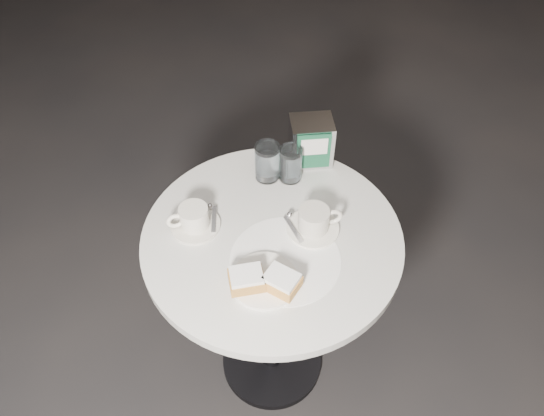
{
  "coord_description": "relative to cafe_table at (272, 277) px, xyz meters",
  "views": [
    {
      "loc": [
        -0.01,
        -0.9,
        1.84
      ],
      "look_at": [
        0.0,
        0.02,
        0.83
      ],
      "focal_mm": 35.0,
      "sensor_mm": 36.0,
      "label": 1
    }
  ],
  "objects": [
    {
      "name": "coffee_cup_right",
      "position": [
        0.11,
        0.02,
        0.23
      ],
      "size": [
        0.16,
        0.16,
        0.07
      ],
      "rotation": [
        0.0,
        0.0,
        0.17
      ],
      "color": "white",
      "rests_on": "cafe_table"
    },
    {
      "name": "water_glass_right",
      "position": [
        0.05,
        0.22,
        0.25
      ],
      "size": [
        0.09,
        0.09,
        0.11
      ],
      "rotation": [
        0.0,
        0.0,
        0.37
      ],
      "color": "white",
      "rests_on": "cafe_table"
    },
    {
      "name": "sugar_spill",
      "position": [
        0.03,
        -0.08,
        0.2
      ],
      "size": [
        0.35,
        0.35,
        0.0
      ],
      "primitive_type": "cylinder",
      "rotation": [
        0.0,
        0.0,
        0.28
      ],
      "color": "white",
      "rests_on": "cafe_table"
    },
    {
      "name": "coffee_cup_left",
      "position": [
        -0.21,
        0.03,
        0.23
      ],
      "size": [
        0.17,
        0.17,
        0.07
      ],
      "rotation": [
        0.0,
        0.0,
        0.29
      ],
      "color": "beige",
      "rests_on": "cafe_table"
    },
    {
      "name": "ground",
      "position": [
        0.0,
        0.0,
        -0.55
      ],
      "size": [
        7.0,
        7.0,
        0.0
      ],
      "primitive_type": "plane",
      "color": "black",
      "rests_on": "ground"
    },
    {
      "name": "napkin_dispenser",
      "position": [
        0.12,
        0.3,
        0.27
      ],
      "size": [
        0.13,
        0.11,
        0.14
      ],
      "rotation": [
        0.0,
        0.0,
        0.1
      ],
      "color": "silver",
      "rests_on": "cafe_table"
    },
    {
      "name": "water_glass_left",
      "position": [
        -0.01,
        0.22,
        0.25
      ],
      "size": [
        0.07,
        0.07,
        0.12
      ],
      "rotation": [
        0.0,
        0.0,
        -0.01
      ],
      "color": "silver",
      "rests_on": "cafe_table"
    },
    {
      "name": "beignet_plate",
      "position": [
        -0.02,
        -0.16,
        0.22
      ],
      "size": [
        0.19,
        0.19,
        0.06
      ],
      "rotation": [
        0.0,
        0.0,
        -0.12
      ],
      "color": "white",
      "rests_on": "cafe_table"
    },
    {
      "name": "cafe_table",
      "position": [
        0.0,
        0.0,
        0.0
      ],
      "size": [
        0.7,
        0.7,
        0.74
      ],
      "color": "black",
      "rests_on": "ground"
    }
  ]
}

